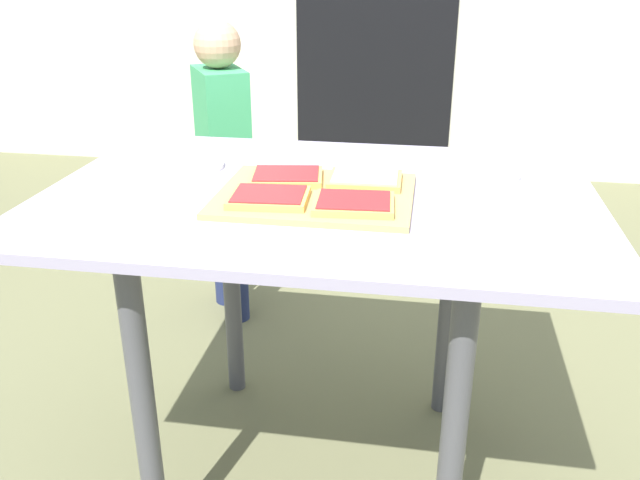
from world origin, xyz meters
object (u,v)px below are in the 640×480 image
object	(u,v)px
plate_white_left	(182,165)
plate_white_right	(476,174)
cutting_board	(318,195)
child_left	(224,159)
pizza_slice_near_right	(354,203)
dining_table	(319,238)
pizza_slice_far_right	(365,179)
pizza_slice_near_left	(269,197)
pizza_slice_far_left	(286,176)

from	to	relation	value
plate_white_left	plate_white_right	world-z (taller)	same
cutting_board	child_left	xyz separation A→B (m)	(-0.46, 0.81, -0.18)
pizza_slice_near_right	child_left	size ratio (longest dim) A/B	0.16
dining_table	pizza_slice_far_right	xyz separation A→B (m)	(0.09, 0.04, 0.13)
pizza_slice_near_left	pizza_slice_far_right	distance (m)	0.23
pizza_slice_near_right	plate_white_left	size ratio (longest dim) A/B	0.82
cutting_board	plate_white_left	world-z (taller)	cutting_board
child_left	cutting_board	bearing A→B (deg)	-60.44
dining_table	pizza_slice_near_left	world-z (taller)	pizza_slice_near_left
cutting_board	pizza_slice_near_right	bearing A→B (deg)	-41.37
dining_table	pizza_slice_near_left	bearing A→B (deg)	-126.68
pizza_slice_far_left	pizza_slice_near_right	xyz separation A→B (m)	(0.16, -0.14, 0.00)
plate_white_right	child_left	size ratio (longest dim) A/B	0.19
dining_table	cutting_board	size ratio (longest dim) A/B	2.92
plate_white_right	pizza_slice_near_left	bearing A→B (deg)	-146.32
cutting_board	plate_white_left	bearing A→B (deg)	155.54
pizza_slice_near_right	pizza_slice_near_left	world-z (taller)	same
pizza_slice_far_left	pizza_slice_near_right	world-z (taller)	same
dining_table	plate_white_right	xyz separation A→B (m)	(0.34, 0.17, 0.11)
pizza_slice_far_left	child_left	size ratio (longest dim) A/B	0.17
dining_table	pizza_slice_far_right	size ratio (longest dim) A/B	7.41
pizza_slice_far_left	pizza_slice_near_left	bearing A→B (deg)	-92.43
pizza_slice_near_left	child_left	xyz separation A→B (m)	(-0.38, 0.88, -0.19)
plate_white_left	plate_white_right	xyz separation A→B (m)	(0.68, 0.05, 0.00)
dining_table	pizza_slice_far_left	bearing A→B (deg)	160.73
child_left	dining_table	bearing A→B (deg)	-59.34
dining_table	child_left	bearing A→B (deg)	120.66
pizza_slice_near_right	child_left	bearing A→B (deg)	121.57
cutting_board	pizza_slice_far_left	bearing A→B (deg)	139.22
pizza_slice_near_right	plate_white_right	xyz separation A→B (m)	(0.25, 0.29, -0.02)
pizza_slice_far_left	pizza_slice_far_right	distance (m)	0.17
pizza_slice_far_right	child_left	xyz separation A→B (m)	(-0.55, 0.74, -0.19)
pizza_slice_near_right	plate_white_left	distance (m)	0.50
cutting_board	child_left	bearing A→B (deg)	119.56
pizza_slice_far_left	plate_white_right	size ratio (longest dim) A/B	0.87
cutting_board	pizza_slice_far_left	world-z (taller)	pizza_slice_far_left
pizza_slice_near_left	pizza_slice_far_right	bearing A→B (deg)	39.52
dining_table	pizza_slice_near_right	distance (m)	0.19
pizza_slice_far_left	plate_white_left	distance (m)	0.29
plate_white_left	pizza_slice_near_left	bearing A→B (deg)	-40.55
pizza_slice_far_left	pizza_slice_near_right	size ratio (longest dim) A/B	1.06
pizza_slice_near_left	plate_white_left	bearing A→B (deg)	139.45
plate_white_right	cutting_board	bearing A→B (deg)	-147.47
pizza_slice_far_right	plate_white_left	world-z (taller)	pizza_slice_far_right
dining_table	cutting_board	distance (m)	0.12
cutting_board	child_left	distance (m)	0.95
pizza_slice_far_right	plate_white_left	size ratio (longest dim) A/B	0.80
plate_white_left	dining_table	bearing A→B (deg)	-18.63
pizza_slice_near_left	pizza_slice_far_right	world-z (taller)	same
pizza_slice_far_left	plate_white_left	world-z (taller)	pizza_slice_far_left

